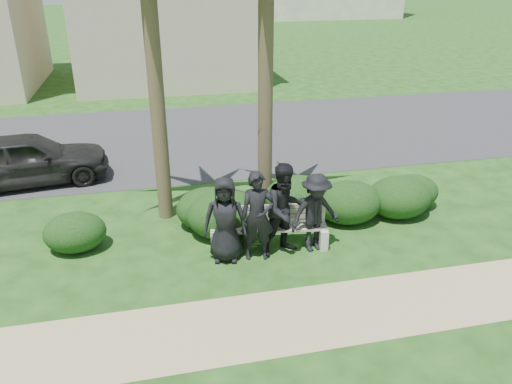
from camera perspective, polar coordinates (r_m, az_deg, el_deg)
ground at (r=9.71m, az=2.49°, el=-7.65°), size 160.00×160.00×0.00m
footpath at (r=8.30m, az=5.82°, el=-14.01°), size 30.00×1.60×0.01m
asphalt_street at (r=16.89m, az=-4.65°, el=6.44°), size 160.00×8.00×0.01m
stucco_bldg_right at (r=26.02m, az=-10.78°, el=20.55°), size 8.40×8.40×7.30m
park_bench at (r=9.94m, az=1.43°, el=-4.39°), size 2.38×0.85×0.81m
man_a at (r=9.32m, az=-3.54°, el=-3.18°), size 0.92×0.70×1.68m
man_b at (r=9.33m, az=0.16°, el=-2.82°), size 0.69×0.50×1.76m
man_c at (r=9.52m, az=3.38°, el=-2.00°), size 1.04×0.90×1.85m
man_d at (r=9.71m, az=6.80°, el=-2.39°), size 1.13×0.79×1.60m
hedge_a at (r=10.47m, az=-20.01°, el=-4.22°), size 1.21×1.00×0.79m
hedge_b at (r=10.75m, az=-5.54°, el=-1.73°), size 1.36×1.12×0.88m
hedge_c at (r=10.35m, az=-3.72°, el=-2.39°), size 1.53×1.26×1.00m
hedge_d at (r=11.14m, az=4.73°, el=-0.48°), size 1.49×1.23×0.97m
hedge_e at (r=11.10m, az=10.57°, el=-1.02°), size 1.44×1.19×0.94m
hedge_f at (r=12.16m, az=17.44°, el=0.14°), size 1.22×1.01×0.79m
hedge_extra at (r=11.61m, az=16.06°, el=-0.43°), size 1.44×1.19×0.94m
car_a at (r=14.04m, az=-24.67°, el=3.44°), size 4.13×2.11×1.35m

